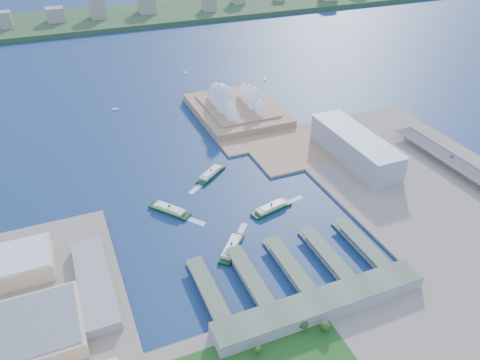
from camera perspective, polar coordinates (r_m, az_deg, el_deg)
name	(u,v)px	position (r m, az deg, el deg)	size (l,w,h in m)	color
ground	(245,228)	(517.44, 0.62, -5.87)	(3000.00, 3000.00, 0.00)	#0E2244
east_land	(448,202)	(605.92, 24.01, -2.52)	(240.00, 500.00, 3.00)	gray
peninsula	(243,118)	(757.49, 0.35, 7.59)	(135.00, 220.00, 3.00)	#977353
far_shore	(104,19)	(1397.31, -16.30, 18.34)	(2200.00, 260.00, 12.00)	#2D4926
opera_house	(237,96)	(761.24, -0.42, 10.23)	(134.00, 180.00, 58.00)	white
toaster_building	(355,147)	(649.40, 13.81, 3.94)	(45.00, 155.00, 35.00)	gray
ferry_wharves	(288,265)	(468.38, 5.91, -10.26)	(184.00, 90.00, 9.30)	#4F5A44
terminal_building	(321,305)	(430.13, 9.89, -14.73)	(200.00, 28.00, 12.00)	gray
far_skyline	(103,8)	(1370.67, -16.39, 19.52)	(1900.00, 140.00, 55.00)	gray
ferry_a	(169,208)	(544.27, -8.61, -3.44)	(13.25, 52.06, 9.84)	#0D3516
ferry_b	(211,172)	(605.01, -3.56, 0.93)	(13.08, 51.39, 9.72)	#0D3516
ferry_c	(232,246)	(486.77, -1.04, -8.07)	(12.77, 50.18, 9.49)	#0D3516
ferry_d	(271,207)	(542.17, 3.85, -3.26)	(13.19, 51.81, 9.80)	#0D3516
boat_b	(115,109)	(815.95, -14.94, 8.36)	(3.79, 10.82, 2.92)	white
boat_c	(265,79)	(921.27, 3.07, 12.21)	(3.79, 13.00, 2.93)	white
boat_e	(185,73)	(958.89, -6.73, 12.87)	(3.90, 12.26, 3.01)	white
car_c	(452,157)	(678.23, 24.43, 2.61)	(1.95, 4.79, 1.39)	slate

